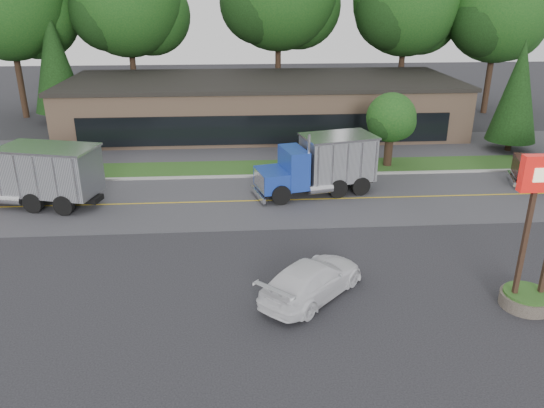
# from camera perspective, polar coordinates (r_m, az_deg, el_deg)

# --- Properties ---
(ground) EXTENTS (140.00, 140.00, 0.00)m
(ground) POSITION_cam_1_polar(r_m,az_deg,el_deg) (21.98, -2.80, -8.36)
(ground) COLOR #35353B
(ground) RESTS_ON ground
(road) EXTENTS (60.00, 8.00, 0.02)m
(road) POSITION_cam_1_polar(r_m,az_deg,el_deg) (30.10, -3.20, 0.30)
(road) COLOR #535358
(road) RESTS_ON ground
(center_line) EXTENTS (60.00, 0.12, 0.01)m
(center_line) POSITION_cam_1_polar(r_m,az_deg,el_deg) (30.10, -3.20, 0.30)
(center_line) COLOR gold
(center_line) RESTS_ON ground
(curb) EXTENTS (60.00, 0.30, 0.12)m
(curb) POSITION_cam_1_polar(r_m,az_deg,el_deg) (34.04, -3.32, 2.90)
(curb) COLOR #9E9E99
(curb) RESTS_ON ground
(grass_verge) EXTENTS (60.00, 3.40, 0.03)m
(grass_verge) POSITION_cam_1_polar(r_m,az_deg,el_deg) (35.74, -3.37, 3.84)
(grass_verge) COLOR #2D511B
(grass_verge) RESTS_ON ground
(far_parking) EXTENTS (60.00, 7.00, 0.02)m
(far_parking) POSITION_cam_1_polar(r_m,az_deg,el_deg) (40.53, -3.47, 6.02)
(far_parking) COLOR #535358
(far_parking) RESTS_ON ground
(strip_mall) EXTENTS (32.00, 12.00, 4.00)m
(strip_mall) POSITION_cam_1_polar(r_m,az_deg,el_deg) (45.95, -1.09, 10.53)
(strip_mall) COLOR #9E7B61
(strip_mall) RESTS_ON ground
(bilo_sign) EXTENTS (2.20, 1.90, 5.95)m
(bilo_sign) POSITION_cam_1_polar(r_m,az_deg,el_deg) (21.66, 26.39, -5.25)
(bilo_sign) COLOR #6B6054
(bilo_sign) RESTS_ON ground
(tree_far_a) EXTENTS (10.67, 10.04, 15.22)m
(tree_far_a) POSITION_cam_1_polar(r_m,az_deg,el_deg) (54.75, -26.35, 18.39)
(tree_far_a) COLOR #382619
(tree_far_a) RESTS_ON ground
(tree_far_b) EXTENTS (10.69, 10.06, 15.25)m
(tree_far_b) POSITION_cam_1_polar(r_m,az_deg,el_deg) (53.99, -15.09, 19.80)
(tree_far_b) COLOR #382619
(tree_far_b) RESTS_ON ground
(tree_far_d) EXTENTS (10.68, 10.05, 15.23)m
(tree_far_d) POSITION_cam_1_polar(r_m,az_deg,el_deg) (54.65, 14.40, 19.87)
(tree_far_d) COLOR #382619
(tree_far_d) RESTS_ON ground
(tree_far_e) EXTENTS (9.83, 9.25, 14.02)m
(tree_far_e) POSITION_cam_1_polar(r_m,az_deg,el_deg) (55.77, 23.21, 18.09)
(tree_far_e) COLOR #382619
(tree_far_e) RESTS_ON ground
(evergreen_left) EXTENTS (4.39, 4.39, 9.97)m
(evergreen_left) POSITION_cam_1_polar(r_m,az_deg,el_deg) (51.76, -22.35, 14.15)
(evergreen_left) COLOR #382619
(evergreen_left) RESTS_ON ground
(evergreen_right) EXTENTS (3.55, 3.55, 8.06)m
(evergreen_right) POSITION_cam_1_polar(r_m,az_deg,el_deg) (42.68, 24.91, 10.97)
(evergreen_right) COLOR #382619
(evergreen_right) RESTS_ON ground
(tree_verge) EXTENTS (3.48, 3.27, 4.96)m
(tree_verge) POSITION_cam_1_polar(r_m,az_deg,el_deg) (36.42, 12.73, 8.82)
(tree_verge) COLOR #382619
(tree_verge) RESTS_ON ground
(dump_truck_red) EXTENTS (8.93, 4.61, 3.36)m
(dump_truck_red) POSITION_cam_1_polar(r_m,az_deg,el_deg) (31.90, -24.48, 3.02)
(dump_truck_red) COLOR black
(dump_truck_red) RESTS_ON ground
(dump_truck_blue) EXTENTS (7.24, 4.11, 3.36)m
(dump_truck_blue) POSITION_cam_1_polar(r_m,az_deg,el_deg) (30.98, 5.43, 4.40)
(dump_truck_blue) COLOR black
(dump_truck_blue) RESTS_ON ground
(rally_car) EXTENTS (4.94, 5.06, 1.46)m
(rally_car) POSITION_cam_1_polar(r_m,az_deg,el_deg) (20.74, 4.34, -8.07)
(rally_car) COLOR white
(rally_car) RESTS_ON ground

